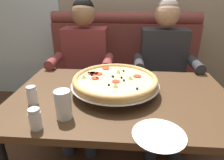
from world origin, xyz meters
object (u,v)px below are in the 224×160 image
at_px(shaker_parmesan, 35,120).
at_px(pizza, 115,81).
at_px(drinking_glass, 63,106).
at_px(diner_left, 84,64).
at_px(plate_near_left, 159,133).
at_px(shaker_pepper_flakes, 32,96).
at_px(dining_table, 121,107).
at_px(booth_bench, 123,84).
at_px(patio_chair, 45,45).
at_px(diner_right, 164,66).

bearing_deg(shaker_parmesan, pizza, 49.05).
relative_size(shaker_parmesan, drinking_glass, 0.70).
relative_size(diner_left, plate_near_left, 5.37).
distance_m(pizza, plate_near_left, 0.46).
distance_m(pizza, shaker_pepper_flakes, 0.48).
bearing_deg(plate_near_left, pizza, 118.85).
relative_size(dining_table, shaker_pepper_flakes, 12.74).
xyz_separation_m(booth_bench, patio_chair, (-1.32, 1.18, 0.13)).
height_order(diner_left, drinking_glass, diner_left).
bearing_deg(dining_table, shaker_parmesan, -136.68).
xyz_separation_m(booth_bench, shaker_pepper_flakes, (-0.49, -1.03, 0.38)).
bearing_deg(plate_near_left, drinking_glass, 167.09).
relative_size(pizza, shaker_pepper_flakes, 5.15).
relative_size(booth_bench, pizza, 2.96).
xyz_separation_m(diner_right, pizza, (-0.40, -0.59, 0.11)).
distance_m(pizza, shaker_parmesan, 0.51).
height_order(diner_left, patio_chair, diner_left).
bearing_deg(shaker_pepper_flakes, diner_left, 80.32).
height_order(plate_near_left, drinking_glass, drinking_glass).
bearing_deg(booth_bench, dining_table, -90.00).
bearing_deg(dining_table, booth_bench, 90.00).
relative_size(booth_bench, diner_left, 1.25).
height_order(diner_left, diner_right, same).
bearing_deg(patio_chair, shaker_parmesan, -68.76).
height_order(diner_left, pizza, diner_left).
distance_m(pizza, drinking_glass, 0.37).
xyz_separation_m(pizza, drinking_glass, (-0.23, -0.29, -0.01)).
xyz_separation_m(booth_bench, diner_right, (0.36, -0.27, 0.31)).
height_order(shaker_pepper_flakes, drinking_glass, drinking_glass).
xyz_separation_m(pizza, plate_near_left, (0.22, -0.40, -0.07)).
relative_size(pizza, shaker_parmesan, 5.22).
height_order(diner_left, plate_near_left, diner_left).
xyz_separation_m(pizza, patio_chair, (-1.28, 2.03, -0.29)).
bearing_deg(pizza, booth_bench, 87.39).
relative_size(shaker_parmesan, plate_near_left, 0.43).
bearing_deg(shaker_parmesan, diner_left, 89.03).
xyz_separation_m(diner_right, shaker_parmesan, (-0.73, -0.98, 0.07)).
bearing_deg(shaker_parmesan, shaker_pepper_flakes, 117.57).
distance_m(shaker_parmesan, drinking_glass, 0.14).
relative_size(diner_right, shaker_parmesan, 12.37).
relative_size(dining_table, plate_near_left, 5.61).
relative_size(pizza, patio_chair, 0.63).
xyz_separation_m(dining_table, shaker_parmesan, (-0.38, -0.35, 0.13)).
relative_size(shaker_pepper_flakes, patio_chair, 0.12).
height_order(drinking_glass, patio_chair, drinking_glass).
bearing_deg(drinking_glass, pizza, 51.29).
distance_m(diner_left, drinking_glass, 0.89).
xyz_separation_m(diner_right, shaker_pepper_flakes, (-0.85, -0.76, 0.07)).
relative_size(booth_bench, dining_table, 1.20).
bearing_deg(pizza, drinking_glass, -128.71).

